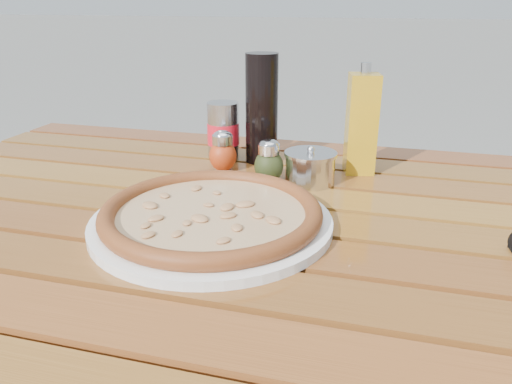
% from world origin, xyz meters
% --- Properties ---
extents(table, '(1.40, 0.90, 0.75)m').
position_xyz_m(table, '(0.00, -0.00, 0.67)').
color(table, '#3B1C0D').
rests_on(table, ground).
extents(plate, '(0.37, 0.37, 0.01)m').
position_xyz_m(plate, '(-0.05, -0.06, 0.76)').
color(plate, white).
rests_on(plate, table).
extents(pizza, '(0.36, 0.36, 0.03)m').
position_xyz_m(pizza, '(-0.05, -0.06, 0.77)').
color(pizza, beige).
rests_on(pizza, plate).
extents(pepper_shaker, '(0.06, 0.06, 0.08)m').
position_xyz_m(pepper_shaker, '(-0.11, 0.19, 0.79)').
color(pepper_shaker, '#C13E16').
rests_on(pepper_shaker, table).
extents(oregano_shaker, '(0.06, 0.06, 0.08)m').
position_xyz_m(oregano_shaker, '(-0.01, 0.15, 0.79)').
color(oregano_shaker, '#313B17').
rests_on(oregano_shaker, table).
extents(dark_bottle, '(0.07, 0.07, 0.22)m').
position_xyz_m(dark_bottle, '(-0.06, 0.27, 0.86)').
color(dark_bottle, black).
rests_on(dark_bottle, table).
extents(soda_can, '(0.08, 0.08, 0.12)m').
position_xyz_m(soda_can, '(-0.14, 0.27, 0.81)').
color(soda_can, silver).
rests_on(soda_can, table).
extents(olive_oil_cruet, '(0.07, 0.07, 0.21)m').
position_xyz_m(olive_oil_cruet, '(0.14, 0.25, 0.85)').
color(olive_oil_cruet, '#B78813').
rests_on(olive_oil_cruet, table).
extents(parmesan_tin, '(0.13, 0.13, 0.07)m').
position_xyz_m(parmesan_tin, '(0.06, 0.17, 0.78)').
color(parmesan_tin, silver).
rests_on(parmesan_tin, table).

